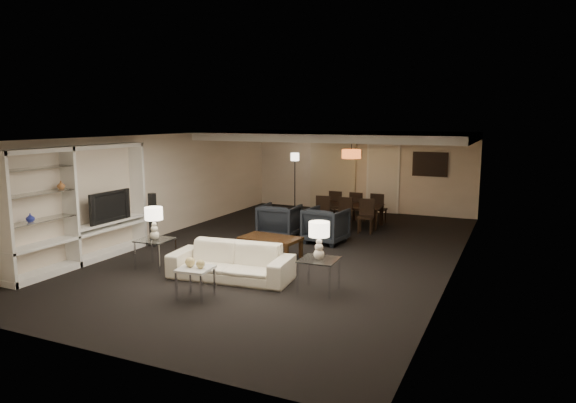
{
  "coord_description": "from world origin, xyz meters",
  "views": [
    {
      "loc": [
        4.56,
        -9.96,
        2.87
      ],
      "look_at": [
        0.0,
        0.0,
        1.1
      ],
      "focal_mm": 32.0,
      "sensor_mm": 36.0,
      "label": 1
    }
  ],
  "objects_px": {
    "marble_table": "(196,283)",
    "chair_fr": "(379,208)",
    "vase_blue": "(30,218)",
    "chair_nr": "(366,216)",
    "table_lamp_left": "(154,223)",
    "vase_amber": "(61,185)",
    "floor_speaker": "(153,220)",
    "coffee_table": "(270,247)",
    "chair_nl": "(321,213)",
    "television": "(106,206)",
    "dining_table": "(351,216)",
    "armchair_left": "(280,221)",
    "side_table_left": "(155,253)",
    "table_lamp_right": "(319,241)",
    "chair_fl": "(338,205)",
    "side_table_right": "(319,275)",
    "chair_nm": "(343,215)",
    "floor_lamp": "(295,182)",
    "armchair_right": "(326,225)",
    "chair_fm": "(358,207)",
    "sofa": "(231,262)",
    "pendant_light": "(351,154)"
  },
  "relations": [
    {
      "from": "television",
      "to": "dining_table",
      "type": "height_order",
      "value": "television"
    },
    {
      "from": "television",
      "to": "floor_speaker",
      "type": "xyz_separation_m",
      "value": [
        0.31,
        1.09,
        -0.46
      ]
    },
    {
      "from": "chair_nm",
      "to": "side_table_left",
      "type": "bearing_deg",
      "value": -113.21
    },
    {
      "from": "sofa",
      "to": "marble_table",
      "type": "bearing_deg",
      "value": -95.71
    },
    {
      "from": "floor_speaker",
      "to": "dining_table",
      "type": "distance_m",
      "value": 5.23
    },
    {
      "from": "television",
      "to": "floor_speaker",
      "type": "bearing_deg",
      "value": -15.76
    },
    {
      "from": "floor_lamp",
      "to": "dining_table",
      "type": "bearing_deg",
      "value": -34.18
    },
    {
      "from": "armchair_left",
      "to": "table_lamp_left",
      "type": "xyz_separation_m",
      "value": [
        -1.1,
        -3.3,
        0.47
      ]
    },
    {
      "from": "television",
      "to": "floor_lamp",
      "type": "height_order",
      "value": "floor_lamp"
    },
    {
      "from": "side_table_right",
      "to": "table_lamp_right",
      "type": "relative_size",
      "value": 0.97
    },
    {
      "from": "vase_amber",
      "to": "chair_fl",
      "type": "distance_m",
      "value": 7.56
    },
    {
      "from": "coffee_table",
      "to": "side_table_right",
      "type": "xyz_separation_m",
      "value": [
        1.7,
        -1.6,
        0.07
      ]
    },
    {
      "from": "coffee_table",
      "to": "chair_nl",
      "type": "distance_m",
      "value": 3.08
    },
    {
      "from": "sofa",
      "to": "armchair_left",
      "type": "height_order",
      "value": "armchair_left"
    },
    {
      "from": "side_table_left",
      "to": "vase_blue",
      "type": "bearing_deg",
      "value": -134.83
    },
    {
      "from": "chair_fl",
      "to": "floor_lamp",
      "type": "relative_size",
      "value": 0.47
    },
    {
      "from": "table_lamp_right",
      "to": "chair_fr",
      "type": "distance_m",
      "value": 6.01
    },
    {
      "from": "dining_table",
      "to": "pendant_light",
      "type": "bearing_deg",
      "value": 104.68
    },
    {
      "from": "sofa",
      "to": "chair_fm",
      "type": "distance_m",
      "value": 6.0
    },
    {
      "from": "table_lamp_left",
      "to": "vase_amber",
      "type": "distance_m",
      "value": 1.86
    },
    {
      "from": "dining_table",
      "to": "floor_lamp",
      "type": "bearing_deg",
      "value": 141.05
    },
    {
      "from": "floor_speaker",
      "to": "vase_blue",
      "type": "bearing_deg",
      "value": -81.95
    },
    {
      "from": "marble_table",
      "to": "chair_nr",
      "type": "height_order",
      "value": "chair_nr"
    },
    {
      "from": "armchair_right",
      "to": "chair_fm",
      "type": "relative_size",
      "value": 1.05
    },
    {
      "from": "marble_table",
      "to": "chair_nl",
      "type": "xyz_separation_m",
      "value": [
        -0.04,
        5.77,
        0.18
      ]
    },
    {
      "from": "table_lamp_right",
      "to": "chair_nm",
      "type": "height_order",
      "value": "table_lamp_right"
    },
    {
      "from": "television",
      "to": "chair_nr",
      "type": "xyz_separation_m",
      "value": [
        4.33,
        4.38,
        -0.64
      ]
    },
    {
      "from": "chair_nr",
      "to": "chair_fl",
      "type": "xyz_separation_m",
      "value": [
        -1.2,
        1.3,
        0.0
      ]
    },
    {
      "from": "side_table_left",
      "to": "television",
      "type": "height_order",
      "value": "television"
    },
    {
      "from": "vase_amber",
      "to": "floor_speaker",
      "type": "height_order",
      "value": "vase_amber"
    },
    {
      "from": "sofa",
      "to": "floor_lamp",
      "type": "bearing_deg",
      "value": 98.81
    },
    {
      "from": "table_lamp_right",
      "to": "side_table_left",
      "type": "bearing_deg",
      "value": 180.0
    },
    {
      "from": "table_lamp_right",
      "to": "chair_nl",
      "type": "relative_size",
      "value": 0.73
    },
    {
      "from": "vase_amber",
      "to": "floor_lamp",
      "type": "xyz_separation_m",
      "value": [
        1.41,
        7.71,
        -0.73
      ]
    },
    {
      "from": "chair_nm",
      "to": "floor_lamp",
      "type": "distance_m",
      "value": 3.29
    },
    {
      "from": "dining_table",
      "to": "table_lamp_right",
      "type": "bearing_deg",
      "value": -82.66
    },
    {
      "from": "side_table_left",
      "to": "chair_nm",
      "type": "xyz_separation_m",
      "value": [
        2.26,
        4.67,
        0.15
      ]
    },
    {
      "from": "marble_table",
      "to": "chair_fr",
      "type": "height_order",
      "value": "chair_fr"
    },
    {
      "from": "table_lamp_left",
      "to": "table_lamp_right",
      "type": "xyz_separation_m",
      "value": [
        3.4,
        0.0,
        0.0
      ]
    },
    {
      "from": "marble_table",
      "to": "vase_blue",
      "type": "xyz_separation_m",
      "value": [
        -3.2,
        -0.41,
        0.88
      ]
    },
    {
      "from": "chair_fl",
      "to": "coffee_table",
      "type": "bearing_deg",
      "value": 94.03
    },
    {
      "from": "chair_nm",
      "to": "chair_fm",
      "type": "relative_size",
      "value": 1.0
    },
    {
      "from": "floor_speaker",
      "to": "chair_nm",
      "type": "relative_size",
      "value": 1.41
    },
    {
      "from": "armchair_left",
      "to": "side_table_left",
      "type": "xyz_separation_m",
      "value": [
        -1.1,
        -3.3,
        -0.13
      ]
    },
    {
      "from": "table_lamp_left",
      "to": "floor_speaker",
      "type": "relative_size",
      "value": 0.52
    },
    {
      "from": "side_table_left",
      "to": "table_lamp_left",
      "type": "height_order",
      "value": "table_lamp_left"
    },
    {
      "from": "vase_amber",
      "to": "chair_nr",
      "type": "xyz_separation_m",
      "value": [
        4.36,
        5.47,
        -1.21
      ]
    },
    {
      "from": "coffee_table",
      "to": "chair_nl",
      "type": "bearing_deg",
      "value": 90.77
    },
    {
      "from": "coffee_table",
      "to": "vase_blue",
      "type": "bearing_deg",
      "value": -135.83
    },
    {
      "from": "chair_nm",
      "to": "chair_fm",
      "type": "xyz_separation_m",
      "value": [
        0.0,
        1.3,
        0.0
      ]
    }
  ]
}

